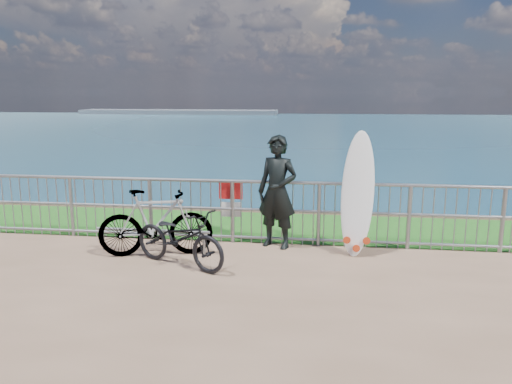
# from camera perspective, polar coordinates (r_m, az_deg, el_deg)

# --- Properties ---
(grass_strip) EXTENTS (120.00, 120.00, 0.00)m
(grass_strip) POSITION_cam_1_polar(r_m,az_deg,el_deg) (9.89, 1.34, -3.94)
(grass_strip) COLOR #1A5718
(grass_strip) RESTS_ON ground
(seascape) EXTENTS (260.00, 260.00, 5.00)m
(seascape) POSITION_cam_1_polar(r_m,az_deg,el_deg) (160.77, -8.72, 8.82)
(seascape) COLOR brown
(seascape) RESTS_ON ground
(railing) EXTENTS (10.06, 0.10, 1.13)m
(railing) POSITION_cam_1_polar(r_m,az_deg,el_deg) (8.69, 0.65, -2.21)
(railing) COLOR gray
(railing) RESTS_ON ground
(surfer) EXTENTS (0.82, 0.68, 1.92)m
(surfer) POSITION_cam_1_polar(r_m,az_deg,el_deg) (8.43, 2.45, 0.01)
(surfer) COLOR black
(surfer) RESTS_ON ground
(surfboard) EXTENTS (0.62, 0.57, 2.03)m
(surfboard) POSITION_cam_1_polar(r_m,az_deg,el_deg) (8.22, 11.51, -0.70)
(surfboard) COLOR white
(surfboard) RESTS_ON ground
(bicycle_near) EXTENTS (1.80, 1.29, 0.90)m
(bicycle_near) POSITION_cam_1_polar(r_m,az_deg,el_deg) (7.68, -8.73, -5.18)
(bicycle_near) COLOR black
(bicycle_near) RESTS_ON ground
(bicycle_far) EXTENTS (1.90, 0.96, 1.10)m
(bicycle_far) POSITION_cam_1_polar(r_m,az_deg,el_deg) (8.21, -11.40, -3.47)
(bicycle_far) COLOR black
(bicycle_far) RESTS_ON ground
(bike_rack) EXTENTS (1.93, 0.05, 0.40)m
(bike_rack) POSITION_cam_1_polar(r_m,az_deg,el_deg) (8.43, -11.73, -4.61)
(bike_rack) COLOR gray
(bike_rack) RESTS_ON ground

